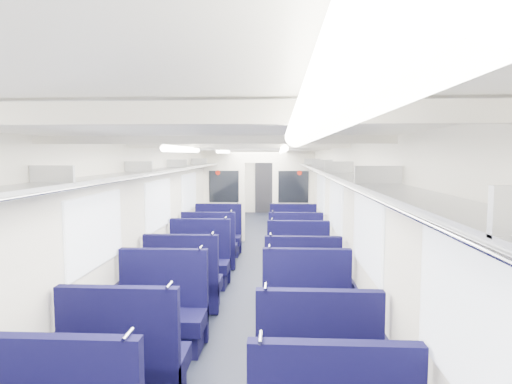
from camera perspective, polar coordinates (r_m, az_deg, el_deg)
floor at (r=7.49m, az=-0.94°, el=-12.08°), size 2.80×18.00×0.01m
ceiling at (r=7.16m, az=-0.97°, el=6.21°), size 2.80×18.00×0.01m
wall_left at (r=7.45m, az=-11.77°, el=-2.99°), size 0.02×18.00×2.35m
dado_left at (r=7.61m, az=-11.55°, el=-9.16°), size 0.03×17.90×0.70m
wall_right at (r=7.27m, az=10.14°, el=-3.17°), size 0.02×18.00×2.35m
dado_right at (r=7.43m, az=9.93°, el=-9.49°), size 0.03×17.90×0.70m
wall_far at (r=16.18m, az=1.24°, el=1.38°), size 2.80×0.02×2.35m
luggage_rack_left at (r=7.34m, az=-10.47°, el=3.16°), size 0.36×17.40×0.18m
luggage_rack_right at (r=7.18m, az=8.76°, el=3.15°), size 0.36×17.40×0.18m
windows at (r=6.74m, az=-1.22°, el=-1.63°), size 2.78×15.60×0.75m
ceiling_fittings at (r=6.89m, az=-1.12°, el=5.75°), size 2.70×16.06×0.11m
end_door at (r=16.13m, az=1.23°, el=0.75°), size 0.75×0.06×2.00m
bulkhead at (r=10.75m, az=0.35°, el=-0.15°), size 2.80×0.10×2.35m
seat_8 at (r=4.17m, az=-17.08°, el=-21.52°), size 1.03×0.57×1.15m
seat_9 at (r=3.97m, az=8.15°, el=-22.78°), size 1.03×0.57×1.15m
seat_10 at (r=5.16m, az=-12.59°, el=-16.10°), size 1.03×0.57×1.15m
seat_11 at (r=5.08m, az=6.86°, el=-16.32°), size 1.03×0.57×1.15m
seat_12 at (r=6.22m, az=-9.66°, el=-12.34°), size 1.03×0.57×1.15m
seat_13 at (r=6.06m, az=6.19°, el=-12.77°), size 1.03×0.57×1.15m
seat_14 at (r=7.30m, az=-7.65°, el=-9.68°), size 1.03×0.57×1.15m
seat_15 at (r=7.07m, az=5.70°, el=-10.15°), size 1.03×0.57×1.15m
seat_16 at (r=8.38m, az=-6.23°, el=-7.75°), size 1.03×0.57×1.15m
seat_17 at (r=8.33m, az=5.28°, el=-7.82°), size 1.03×0.57×1.15m
seat_18 at (r=9.44m, az=-5.15°, el=-6.28°), size 1.03×0.57×1.15m
seat_19 at (r=9.41m, az=5.01°, el=-6.33°), size 1.03×0.57×1.15m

